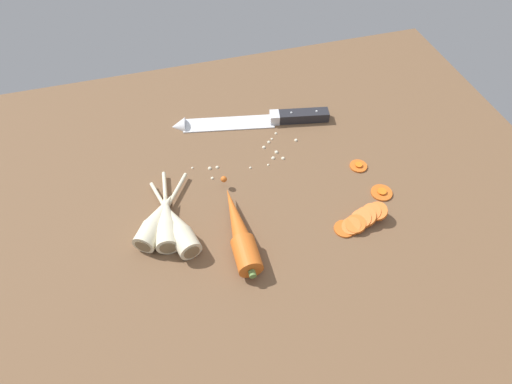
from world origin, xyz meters
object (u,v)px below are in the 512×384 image
at_px(chefs_knife, 248,121).
at_px(parsnip_mid_right, 158,220).
at_px(parsnip_mid_left, 177,227).
at_px(carrot_slice_stack, 361,220).
at_px(whole_carrot, 239,231).
at_px(carrot_slice_stray_mid, 359,167).
at_px(carrot_slice_stray_near, 382,192).
at_px(parsnip_front, 166,220).

bearing_deg(chefs_knife, parsnip_mid_right, -135.04).
xyz_separation_m(parsnip_mid_left, carrot_slice_stack, (0.32, -0.07, -0.01)).
xyz_separation_m(whole_carrot, carrot_slice_stray_mid, (0.27, 0.10, -0.02)).
bearing_deg(carrot_slice_stray_near, parsnip_front, 175.20).
height_order(chefs_knife, parsnip_mid_left, parsnip_mid_left).
bearing_deg(parsnip_front, carrot_slice_stray_near, -4.80).
bearing_deg(chefs_knife, carrot_slice_stray_near, -54.50).
height_order(chefs_knife, parsnip_mid_right, parsnip_mid_right).
height_order(parsnip_mid_left, carrot_slice_stray_mid, parsnip_mid_left).
xyz_separation_m(parsnip_front, carrot_slice_stray_near, (0.41, -0.03, -0.02)).
height_order(parsnip_mid_right, carrot_slice_stray_near, parsnip_mid_right).
height_order(parsnip_mid_right, carrot_slice_stack, parsnip_mid_right).
distance_m(whole_carrot, parsnip_front, 0.13).
distance_m(chefs_knife, parsnip_front, 0.32).
bearing_deg(parsnip_front, whole_carrot, -26.29).
height_order(parsnip_front, parsnip_mid_right, same).
xyz_separation_m(parsnip_mid_left, parsnip_mid_right, (-0.03, 0.03, 0.00)).
relative_size(parsnip_mid_left, carrot_slice_stray_near, 4.55).
height_order(parsnip_mid_right, carrot_slice_stray_mid, parsnip_mid_right).
bearing_deg(carrot_slice_stack, carrot_slice_stray_near, 37.90).
bearing_deg(parsnip_mid_left, carrot_slice_stray_near, -2.07).
distance_m(parsnip_front, parsnip_mid_right, 0.01).
bearing_deg(parsnip_front, chefs_knife, 47.42).
distance_m(chefs_knife, parsnip_mid_right, 0.32).
bearing_deg(carrot_slice_stray_near, carrot_slice_stray_mid, 100.09).
relative_size(carrot_slice_stray_near, carrot_slice_stray_mid, 1.17).
bearing_deg(chefs_knife, carrot_slice_stray_mid, -47.55).
xyz_separation_m(chefs_knife, whole_carrot, (-0.10, -0.29, 0.01)).
relative_size(carrot_slice_stack, carrot_slice_stray_mid, 2.95).
relative_size(parsnip_mid_right, carrot_slice_stack, 1.60).
height_order(whole_carrot, parsnip_front, whole_carrot).
distance_m(carrot_slice_stack, carrot_slice_stray_mid, 0.14).
relative_size(whole_carrot, carrot_slice_stack, 2.17).
xyz_separation_m(whole_carrot, parsnip_mid_right, (-0.13, 0.06, -0.00)).
bearing_deg(carrot_slice_stray_mid, parsnip_mid_right, -175.24).
bearing_deg(whole_carrot, parsnip_front, 153.71).
height_order(parsnip_front, carrot_slice_stray_near, parsnip_front).
bearing_deg(parsnip_mid_right, whole_carrot, -25.72).
relative_size(parsnip_mid_right, carrot_slice_stray_mid, 4.72).
distance_m(parsnip_mid_right, carrot_slice_stray_mid, 0.41).
height_order(chefs_knife, carrot_slice_stray_near, chefs_knife).
height_order(carrot_slice_stray_near, carrot_slice_stray_mid, same).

